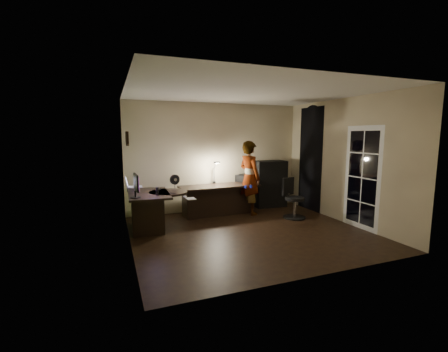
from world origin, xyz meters
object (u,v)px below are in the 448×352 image
object	(u,v)px
monitor	(135,189)
office_chair	(295,198)
desk_left	(149,211)
desk_right	(220,200)
person	(250,178)
cabinet	(270,184)

from	to	relation	value
monitor	office_chair	bearing A→B (deg)	-2.96
desk_left	desk_right	xyz separation A→B (m)	(1.72, 0.51, -0.01)
desk_left	office_chair	size ratio (longest dim) A/B	1.40
desk_right	person	bearing A→B (deg)	-17.50
cabinet	monitor	size ratio (longest dim) A/B	2.52
monitor	person	size ratio (longest dim) A/B	0.28
monitor	person	xyz separation A→B (m)	(2.71, 0.70, -0.01)
desk_left	monitor	bearing A→B (deg)	-124.39
desk_left	monitor	size ratio (longest dim) A/B	2.63
office_chair	person	xyz separation A→B (m)	(-0.81, 0.72, 0.43)
person	cabinet	bearing A→B (deg)	-74.90
desk_right	office_chair	distance (m)	1.77
monitor	office_chair	xyz separation A→B (m)	(3.53, -0.02, -0.44)
cabinet	monitor	xyz separation A→B (m)	(-3.56, -1.18, 0.29)
desk_left	cabinet	xyz separation A→B (m)	(3.27, 0.80, 0.24)
cabinet	person	size ratio (longest dim) A/B	0.69
cabinet	person	bearing A→B (deg)	-146.96
desk_left	cabinet	distance (m)	3.38
desk_left	desk_right	bearing A→B (deg)	19.10
desk_left	cabinet	size ratio (longest dim) A/B	1.05
desk_right	office_chair	xyz separation A→B (m)	(1.52, -0.91, 0.10)
cabinet	monitor	world-z (taller)	cabinet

